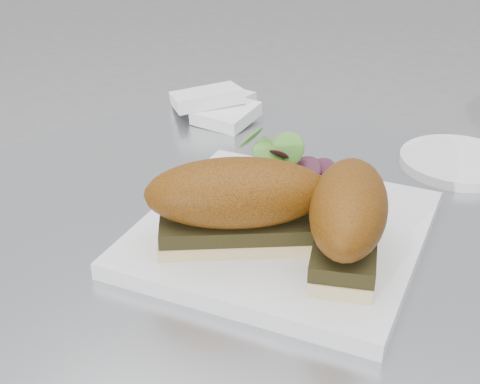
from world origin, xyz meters
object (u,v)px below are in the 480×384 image
(sandwich_left, at_px, (237,202))
(saucer, at_px, (458,162))
(sandwich_right, at_px, (348,216))
(plate, at_px, (282,232))

(sandwich_left, xyz_separation_m, saucer, (0.15, 0.28, -0.05))
(sandwich_right, distance_m, saucer, 0.27)
(plate, height_order, sandwich_left, sandwich_left)
(plate, bearing_deg, sandwich_left, -118.59)
(plate, distance_m, sandwich_right, 0.09)
(sandwich_right, bearing_deg, plate, -125.57)
(plate, xyz_separation_m, saucer, (0.12, 0.23, -0.00))
(plate, xyz_separation_m, sandwich_right, (0.07, -0.03, 0.05))
(sandwich_left, xyz_separation_m, sandwich_right, (0.09, 0.02, -0.00))
(sandwich_right, bearing_deg, saucer, 154.39)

